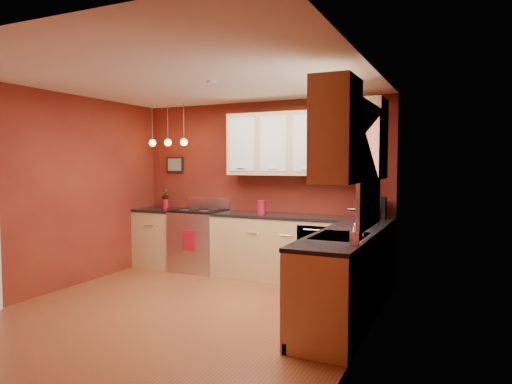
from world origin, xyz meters
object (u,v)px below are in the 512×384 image
at_px(sink, 341,238).
at_px(coffee_maker, 378,209).
at_px(red_canister, 261,207).
at_px(soap_pump, 354,235).
at_px(gas_range, 199,240).

distance_m(sink, coffee_maker, 1.63).
distance_m(red_canister, coffee_maker, 1.64).
xyz_separation_m(sink, soap_pump, (0.25, -0.48, 0.12)).
bearing_deg(soap_pump, gas_range, 145.36).
height_order(red_canister, soap_pump, red_canister).
bearing_deg(soap_pump, sink, 117.13).
relative_size(gas_range, red_canister, 5.64).
xyz_separation_m(gas_range, soap_pump, (2.87, -1.98, 0.55)).
height_order(gas_range, sink, sink).
height_order(gas_range, soap_pump, soap_pump).
distance_m(red_canister, soap_pump, 2.64).
xyz_separation_m(gas_range, sink, (2.62, -1.50, 0.43)).
bearing_deg(sink, gas_range, 150.22).
bearing_deg(red_canister, soap_pump, -47.50).
height_order(sink, coffee_maker, coffee_maker).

